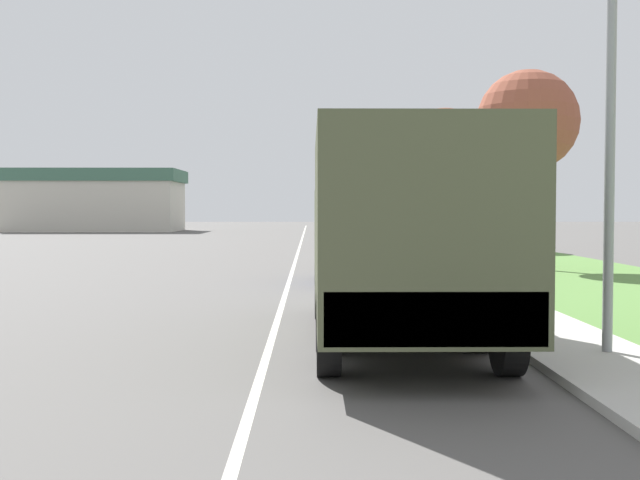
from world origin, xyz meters
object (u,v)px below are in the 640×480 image
(car_second_ahead, at_px, (345,239))
(lamp_post, at_px, (597,24))
(car_nearest_ahead, at_px, (354,257))
(military_truck, at_px, (399,233))

(car_second_ahead, height_order, lamp_post, lamp_post)
(car_nearest_ahead, xyz_separation_m, lamp_post, (2.71, -11.62, 3.88))
(car_second_ahead, bearing_deg, military_truck, -90.35)
(car_nearest_ahead, relative_size, car_second_ahead, 0.91)
(car_nearest_ahead, height_order, lamp_post, lamp_post)
(lamp_post, bearing_deg, car_nearest_ahead, 103.10)
(lamp_post, bearing_deg, car_second_ahead, 95.67)
(car_nearest_ahead, bearing_deg, military_truck, -89.25)
(military_truck, distance_m, car_nearest_ahead, 10.40)
(military_truck, relative_size, car_second_ahead, 1.71)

